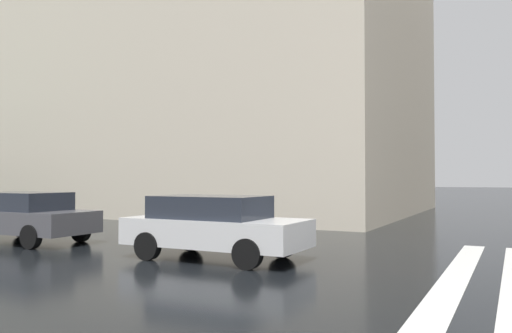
{
  "coord_description": "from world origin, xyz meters",
  "views": [
    {
      "loc": [
        -4.02,
        1.1,
        1.79
      ],
      "look_at": [
        8.4,
        7.56,
        2.14
      ],
      "focal_mm": 35.12,
      "sensor_mm": 36.0,
      "label": 1
    }
  ],
  "objects": [
    {
      "name": "car_dark_grey",
      "position": [
        5.5,
        13.4,
        0.76
      ],
      "size": [
        1.85,
        4.1,
        1.41
      ],
      "color": "#4C4C51",
      "rests_on": "ground_plane"
    },
    {
      "name": "haussmann_block_mid",
      "position": [
        20.62,
        18.2,
        11.04
      ],
      "size": [
        16.25,
        25.26,
        22.54
      ],
      "color": "beige",
      "rests_on": "ground_plane"
    },
    {
      "name": "car_white",
      "position": [
        5.5,
        7.11,
        0.76
      ],
      "size": [
        1.85,
        4.1,
        1.41
      ],
      "color": "silver",
      "rests_on": "ground_plane"
    }
  ]
}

